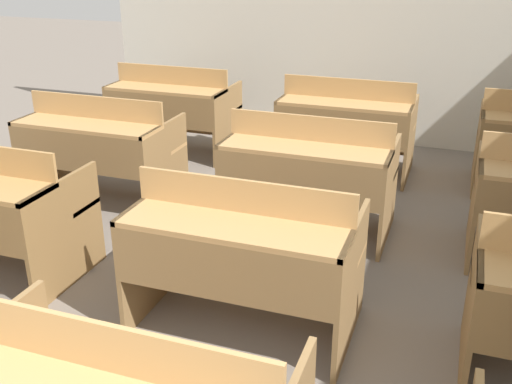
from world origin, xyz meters
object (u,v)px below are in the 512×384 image
bench_second_center (243,251)px  bench_back_left (173,107)px  bench_third_left (99,146)px  bench_third_center (308,171)px  bench_back_center (346,123)px

bench_second_center → bench_back_left: bearing=123.6°
bench_third_left → bench_back_left: size_ratio=1.00×
bench_second_center → bench_third_left: size_ratio=1.00×
bench_back_left → bench_third_center: bearing=-37.0°
bench_back_left → bench_back_center: size_ratio=1.00×
bench_third_left → bench_third_center: same height
bench_third_left → bench_back_center: (1.77, 1.32, 0.00)m
bench_back_left → bench_back_center: (1.77, -0.00, 0.00)m
bench_second_center → bench_third_left: bearing=143.2°
bench_third_left → bench_back_center: bearing=36.8°
bench_third_center → bench_back_center: 1.32m
bench_third_center → bench_back_left: size_ratio=1.00×
bench_back_left → bench_back_center: 1.77m
bench_second_center → bench_back_center: size_ratio=1.00×
bench_second_center → bench_third_center: same height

